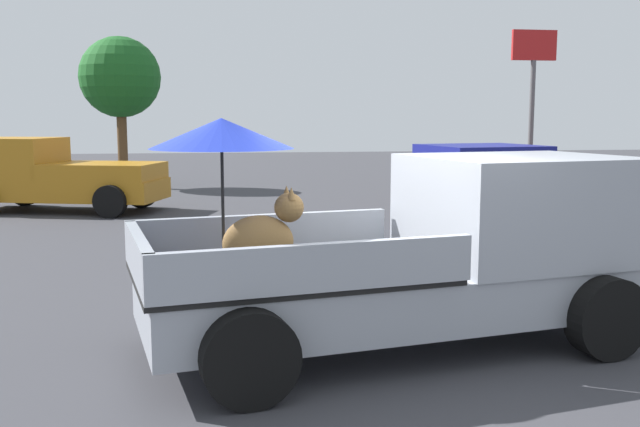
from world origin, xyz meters
The scene contains 7 objects.
ground_plane centered at (0.00, 0.00, 0.00)m, with size 80.00×80.00×0.00m, color #38383D.
pickup_truck_main centered at (0.39, 0.08, 0.98)m, with size 5.31×2.99×2.29m.
pickup_truck_red centered at (-5.60, 11.39, 0.87)m, with size 5.11×3.19×1.80m.
pickup_truck_far centered at (4.01, 5.71, 0.87)m, with size 5.03×2.79×1.80m.
parked_sedan_near centered at (6.37, 11.62, 0.74)m, with size 4.44×2.27×1.33m.
motel_sign centered at (7.90, 13.90, 3.47)m, with size 1.40×0.16×4.91m.
tree_by_lot centered at (-4.68, 17.26, 3.55)m, with size 2.60×2.60×4.89m.
Camera 1 is at (-1.81, -6.73, 2.30)m, focal length 39.78 mm.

